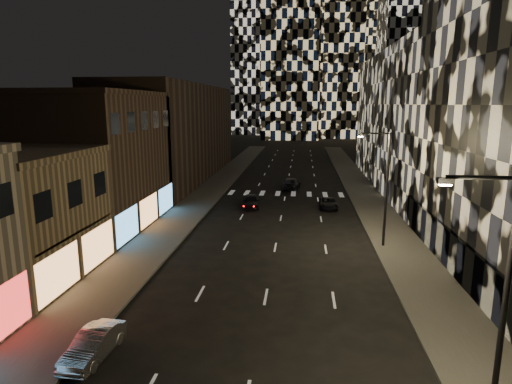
% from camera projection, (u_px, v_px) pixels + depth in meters
% --- Properties ---
extents(sidewalk_left, '(4.00, 120.00, 0.15)m').
position_uv_depth(sidewalk_left, '(209.00, 191.00, 55.69)').
color(sidewalk_left, '#47443F').
rests_on(sidewalk_left, ground).
extents(sidewalk_right, '(4.00, 120.00, 0.15)m').
position_uv_depth(sidewalk_right, '(365.00, 195.00, 53.60)').
color(sidewalk_right, '#47443F').
rests_on(sidewalk_right, ground).
extents(curb_left, '(0.20, 120.00, 0.15)m').
position_uv_depth(curb_left, '(225.00, 192.00, 55.47)').
color(curb_left, '#4C4C47').
rests_on(curb_left, ground).
extents(curb_right, '(0.20, 120.00, 0.15)m').
position_uv_depth(curb_right, '(348.00, 194.00, 53.82)').
color(curb_right, '#4C4C47').
rests_on(curb_right, ground).
extents(retail_tan, '(10.00, 10.00, 8.00)m').
position_uv_depth(retail_tan, '(4.00, 219.00, 27.39)').
color(retail_tan, '#826E4E').
rests_on(retail_tan, ground).
extents(retail_brown, '(10.00, 15.00, 12.00)m').
position_uv_depth(retail_brown, '(94.00, 162.00, 39.16)').
color(retail_brown, '#463427').
rests_on(retail_brown, ground).
extents(retail_filler_left, '(10.00, 40.00, 14.00)m').
position_uv_depth(retail_filler_left, '(177.00, 132.00, 64.76)').
color(retail_filler_left, '#463427').
rests_on(retail_filler_left, ground).
extents(midrise_base, '(0.60, 25.00, 3.00)m').
position_uv_depth(midrise_base, '(457.00, 254.00, 28.24)').
color(midrise_base, '#383838').
rests_on(midrise_base, ground).
extents(midrise_filler_right, '(16.00, 40.00, 18.00)m').
position_uv_depth(midrise_filler_right, '(437.00, 121.00, 57.56)').
color(midrise_filler_right, '#232326').
rests_on(midrise_filler_right, ground).
extents(streetlight_near, '(2.55, 0.25, 9.00)m').
position_uv_depth(streetlight_near, '(499.00, 291.00, 13.76)').
color(streetlight_near, black).
rests_on(streetlight_near, sidewalk_right).
extents(streetlight_far, '(2.55, 0.25, 9.00)m').
position_uv_depth(streetlight_far, '(384.00, 181.00, 33.23)').
color(streetlight_far, black).
rests_on(streetlight_far, sidewalk_right).
extents(car_silver_parked, '(1.62, 3.92, 1.26)m').
position_uv_depth(car_silver_parked, '(93.00, 345.00, 19.23)').
color(car_silver_parked, gray).
rests_on(car_silver_parked, ground).
extents(car_dark_midlane, '(2.15, 4.43, 1.46)m').
position_uv_depth(car_dark_midlane, '(251.00, 201.00, 47.16)').
color(car_dark_midlane, black).
rests_on(car_dark_midlane, ground).
extents(car_dark_oncoming, '(2.58, 5.31, 1.49)m').
position_uv_depth(car_dark_oncoming, '(291.00, 183.00, 57.51)').
color(car_dark_oncoming, black).
rests_on(car_dark_oncoming, ground).
extents(car_dark_rightlane, '(1.91, 4.13, 1.15)m').
position_uv_depth(car_dark_rightlane, '(329.00, 203.00, 46.77)').
color(car_dark_rightlane, black).
rests_on(car_dark_rightlane, ground).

